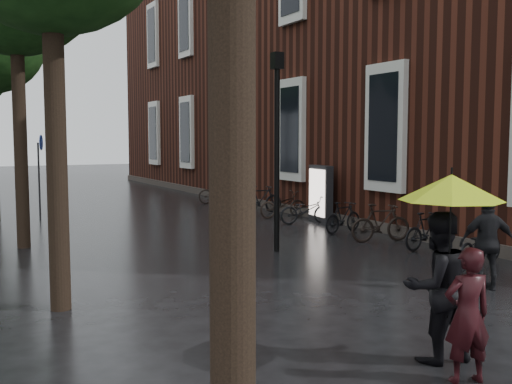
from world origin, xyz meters
TOP-DOWN VIEW (x-y plane):
  - brick_building at (10.47, 19.46)m, footprint 10.20×33.20m
  - person_burgundy at (-0.67, 1.94)m, footprint 0.63×0.51m
  - person_black at (-0.49, 2.58)m, footprint 0.99×0.82m
  - lime_umbrella at (-0.55, 2.34)m, footprint 1.20×1.20m
  - pedestrian_walking at (2.83, 4.67)m, footprint 1.07×0.83m
  - parked_bicycles at (4.53, 12.67)m, footprint 1.99×16.40m
  - ad_lightbox at (5.10, 13.22)m, footprint 0.28×1.22m
  - lamp_post at (1.38, 9.62)m, footprint 0.24×0.24m
  - cycle_sign at (-2.66, 18.41)m, footprint 0.15×0.51m

SIDE VIEW (x-z plane):
  - parked_bicycles at x=4.53m, z-range -0.04..0.97m
  - person_burgundy at x=-0.67m, z-range 0.00..1.52m
  - pedestrian_walking at x=2.83m, z-range 0.00..1.69m
  - person_black at x=-0.49m, z-range 0.00..1.83m
  - ad_lightbox at x=5.10m, z-range 0.00..1.84m
  - cycle_sign at x=-2.66m, z-range 0.45..3.27m
  - lime_umbrella at x=-0.55m, z-range 1.25..3.02m
  - lamp_post at x=1.38m, z-range 0.50..5.20m
  - brick_building at x=10.47m, z-range -0.01..11.99m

